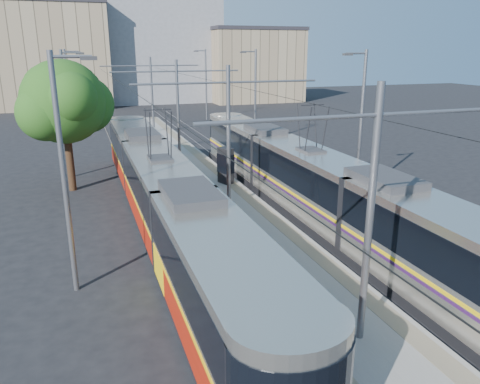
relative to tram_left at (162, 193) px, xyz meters
name	(u,v)px	position (x,y,z in m)	size (l,w,h in m)	color
ground	(297,282)	(3.60, -6.79, -1.71)	(160.00, 160.00, 0.00)	black
platform	(189,168)	(3.60, 10.21, -1.56)	(4.00, 50.00, 0.30)	gray
tactile_strip_left	(168,168)	(2.15, 10.21, -1.40)	(0.70, 50.00, 0.01)	gray
tactile_strip_right	(209,165)	(5.05, 10.21, -1.40)	(0.70, 50.00, 0.01)	gray
rails	(189,170)	(3.60, 10.21, -1.69)	(8.71, 70.00, 0.03)	gray
track_arrow	(227,350)	(0.00, -9.79, -1.70)	(1.20, 5.00, 0.01)	silver
tram_left	(162,193)	(0.00, 0.00, 0.00)	(2.43, 29.46, 5.50)	black
tram_right	(309,180)	(7.20, -0.58, 0.15)	(2.43, 29.42, 5.50)	black
catenary	(198,109)	(3.60, 7.36, 2.82)	(9.20, 70.00, 7.00)	slate
street_lamps	(175,103)	(3.60, 14.21, 2.47)	(15.18, 38.22, 8.00)	slate
shelter	(226,165)	(4.75, 5.43, -0.29)	(0.88, 1.11, 2.14)	black
tree	(69,103)	(-3.67, 8.13, 3.37)	(5.17, 4.78, 7.51)	#382314
building_left	(48,55)	(-6.40, 53.21, 5.44)	(16.32, 12.24, 14.28)	gray
building_centre	(157,47)	(9.60, 57.21, 6.53)	(18.36, 14.28, 16.45)	gray
building_right	(253,65)	(23.60, 51.21, 3.90)	(14.28, 10.20, 11.19)	gray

